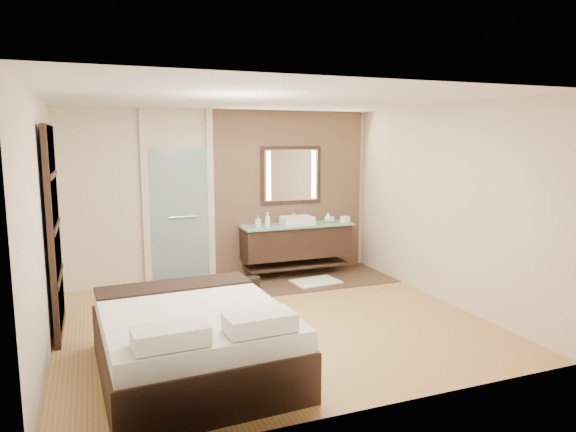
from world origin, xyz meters
name	(u,v)px	position (x,y,z in m)	size (l,w,h in m)	color
floor	(272,322)	(0.00, 0.00, 0.00)	(5.00, 5.00, 0.00)	#9E7342
tile_strip	(274,283)	(0.60, 1.60, 0.01)	(3.80, 1.30, 0.01)	#372B1E
stone_wall	(290,193)	(1.10, 2.21, 1.35)	(2.60, 0.08, 2.70)	tan
vanity	(296,241)	(1.10, 1.92, 0.58)	(1.85, 0.55, 0.88)	black
mirror_unit	(291,175)	(1.10, 2.16, 1.65)	(1.06, 0.04, 0.96)	black
frosted_door	(179,211)	(-0.75, 2.20, 1.14)	(1.10, 0.12, 2.70)	silver
shoji_partition	(54,230)	(-2.43, 0.60, 1.21)	(0.06, 1.20, 2.40)	black
bed	(193,339)	(-1.17, -1.05, 0.34)	(1.79, 2.19, 0.81)	black
bath_mat	(316,282)	(1.22, 1.40, 0.02)	(0.72, 0.50, 0.02)	silver
waste_bin	(253,286)	(0.11, 1.16, 0.13)	(0.21, 0.21, 0.26)	black
tissue_box	(345,219)	(1.92, 1.79, 0.92)	(0.12, 0.12, 0.10)	silver
soap_bottle_a	(268,220)	(0.56, 1.80, 0.98)	(0.09, 0.09, 0.23)	white
soap_bottle_b	(258,221)	(0.44, 1.92, 0.95)	(0.08, 0.08, 0.17)	#B2B2B2
soap_bottle_c	(328,217)	(1.66, 1.90, 0.95)	(0.13, 0.13, 0.16)	#C4F6F2
cup	(331,219)	(1.73, 1.91, 0.91)	(0.11, 0.11, 0.09)	silver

